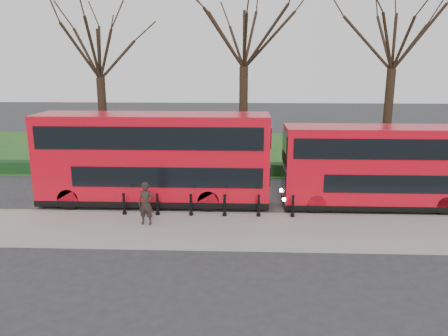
{
  "coord_description": "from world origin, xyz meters",
  "views": [
    {
      "loc": [
        1.91,
        -20.67,
        7.1
      ],
      "look_at": [
        1.04,
        0.5,
        2.0
      ],
      "focal_mm": 35.0,
      "sensor_mm": 36.0,
      "label": 1
    }
  ],
  "objects_px": {
    "bus_lead": "(154,159)",
    "bus_rear": "(388,168)",
    "bollard_row": "(208,205)",
    "pedestrian": "(146,204)"
  },
  "relations": [
    {
      "from": "bus_lead",
      "to": "bus_rear",
      "type": "xyz_separation_m",
      "value": [
        11.72,
        -0.2,
        -0.27
      ]
    },
    {
      "from": "bus_lead",
      "to": "bus_rear",
      "type": "relative_size",
      "value": 1.13
    },
    {
      "from": "bollard_row",
      "to": "bus_lead",
      "type": "bearing_deg",
      "value": 143.07
    },
    {
      "from": "bus_lead",
      "to": "bus_rear",
      "type": "distance_m",
      "value": 11.73
    },
    {
      "from": "bollard_row",
      "to": "bus_lead",
      "type": "relative_size",
      "value": 0.69
    },
    {
      "from": "bus_rear",
      "to": "bollard_row",
      "type": "bearing_deg",
      "value": -167.32
    },
    {
      "from": "bus_rear",
      "to": "pedestrian",
      "type": "height_order",
      "value": "bus_rear"
    },
    {
      "from": "bus_lead",
      "to": "pedestrian",
      "type": "bearing_deg",
      "value": -85.29
    },
    {
      "from": "bus_rear",
      "to": "pedestrian",
      "type": "xyz_separation_m",
      "value": [
        -11.44,
        -3.23,
        -0.96
      ]
    },
    {
      "from": "bollard_row",
      "to": "pedestrian",
      "type": "relative_size",
      "value": 4.21
    }
  ]
}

